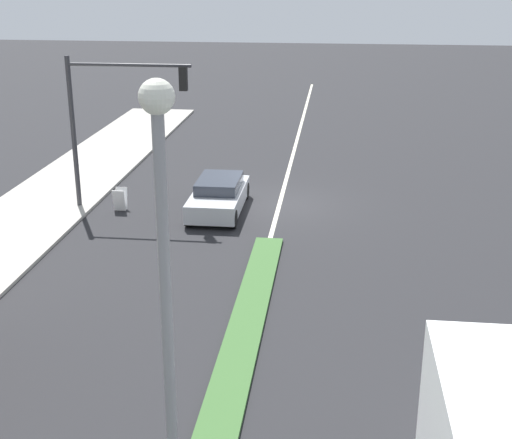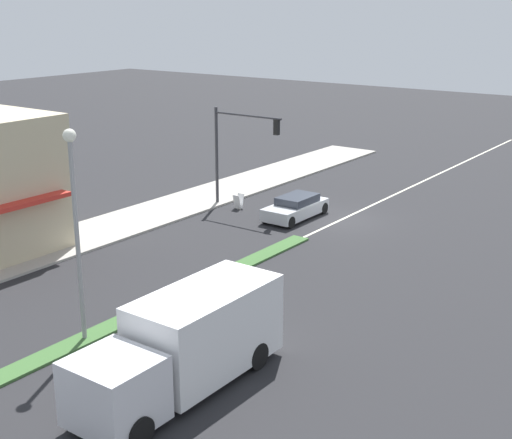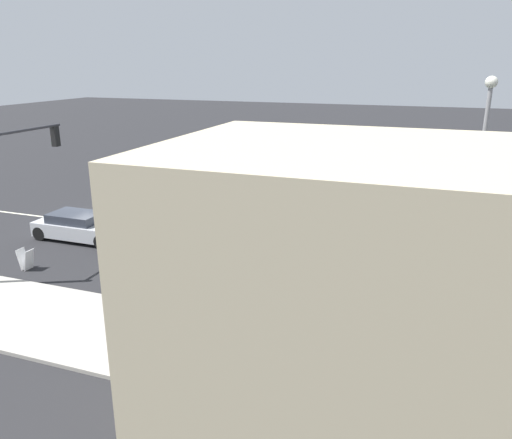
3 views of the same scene
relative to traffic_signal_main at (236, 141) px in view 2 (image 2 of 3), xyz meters
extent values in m
plane|color=#232326|center=(-6.12, 16.62, -3.90)|extent=(160.00, 160.00, 0.00)
cube|color=beige|center=(-6.12, -1.38, -3.90)|extent=(0.16, 60.00, 0.01)
cube|color=red|center=(1.64, 13.74, -0.98)|extent=(0.70, 5.91, 0.20)
cylinder|color=#333338|center=(1.43, 0.01, -0.98)|extent=(0.18, 0.18, 5.60)
cylinder|color=#333338|center=(-0.82, 0.01, 1.52)|extent=(4.50, 0.12, 0.12)
cube|color=black|center=(-2.77, 0.01, 1.07)|extent=(0.28, 0.24, 0.84)
sphere|color=red|center=(-2.77, -0.12, 1.34)|extent=(0.18, 0.18, 0.18)
sphere|color=gold|center=(-2.77, -0.12, 1.07)|extent=(0.18, 0.18, 0.18)
sphere|color=green|center=(-2.77, -0.12, 0.80)|extent=(0.18, 0.18, 0.18)
cylinder|color=gray|center=(-6.12, 16.67, -0.30)|extent=(0.16, 0.16, 7.00)
sphere|color=silver|center=(-6.12, 16.67, 3.35)|extent=(0.44, 0.44, 0.44)
cylinder|color=#282D42|center=(2.45, 11.39, -3.34)|extent=(0.26, 0.26, 0.88)
cylinder|color=#B7B2A8|center=(2.45, 11.39, -2.61)|extent=(0.34, 0.34, 0.58)
sphere|color=tan|center=(2.45, 11.39, -2.21)|extent=(0.22, 0.22, 0.22)
cube|color=silver|center=(-0.21, -0.07, -3.47)|extent=(0.45, 0.21, 0.84)
cube|color=silver|center=(-0.21, 0.25, -3.47)|extent=(0.45, 0.21, 0.84)
cube|color=silver|center=(-11.12, 19.85, -2.68)|extent=(2.28, 2.20, 1.90)
cube|color=white|center=(-11.12, 16.00, -2.33)|extent=(2.40, 5.10, 2.60)
cylinder|color=black|center=(-12.20, 20.05, -3.45)|extent=(0.28, 0.90, 0.90)
cylinder|color=black|center=(-10.04, 20.05, -3.45)|extent=(0.28, 0.90, 0.90)
cylinder|color=black|center=(-12.20, 14.75, -3.45)|extent=(0.28, 0.90, 0.90)
cylinder|color=black|center=(-10.04, 14.75, -3.45)|extent=(0.28, 0.90, 0.90)
cube|color=#B7BABF|center=(-3.92, -0.18, -3.39)|extent=(1.80, 4.23, 0.66)
cube|color=#2D333D|center=(-3.92, -0.40, -2.86)|extent=(1.53, 2.33, 0.41)
cylinder|color=black|center=(-4.73, 1.51, -3.57)|extent=(0.22, 0.65, 0.65)
cylinder|color=black|center=(-3.12, 1.51, -3.57)|extent=(0.22, 0.65, 0.65)
cylinder|color=black|center=(-4.73, -1.88, -3.57)|extent=(0.22, 0.65, 0.65)
cylinder|color=black|center=(-3.12, -1.88, -3.57)|extent=(0.22, 0.65, 0.65)
camera|label=1|loc=(-8.26, 24.86, 4.79)|focal=50.00mm
camera|label=2|loc=(-24.36, 31.47, 7.36)|focal=50.00mm
camera|label=3|loc=(14.08, 14.97, 4.04)|focal=35.00mm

